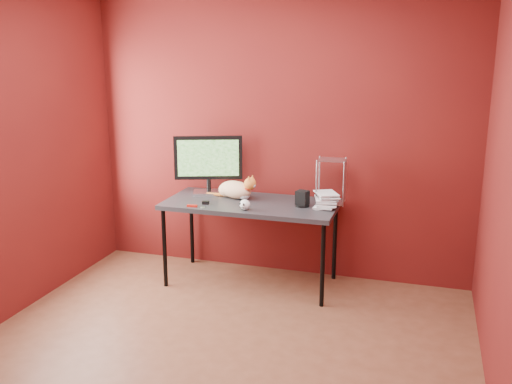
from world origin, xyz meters
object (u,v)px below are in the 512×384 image
(speaker, at_px, (302,199))
(book_stack, at_px, (319,127))
(desk, at_px, (251,208))
(cat, at_px, (236,189))
(skull_mug, at_px, (245,205))
(monitor, at_px, (208,162))

(speaker, xyz_separation_m, book_stack, (0.12, 0.04, 0.61))
(desk, xyz_separation_m, cat, (-0.17, 0.09, 0.13))
(cat, distance_m, skull_mug, 0.39)
(monitor, distance_m, speaker, 0.96)
(desk, height_order, monitor, monitor)
(monitor, xyz_separation_m, book_stack, (1.04, -0.13, 0.37))
(cat, distance_m, speaker, 0.64)
(skull_mug, xyz_separation_m, speaker, (0.43, 0.25, 0.02))
(monitor, xyz_separation_m, skull_mug, (0.49, -0.42, -0.25))
(skull_mug, height_order, book_stack, book_stack)
(desk, distance_m, cat, 0.23)
(speaker, bearing_deg, monitor, -175.15)
(book_stack, bearing_deg, cat, 175.99)
(speaker, bearing_deg, cat, -172.84)
(cat, relative_size, skull_mug, 5.07)
(book_stack, bearing_deg, desk, -176.15)
(monitor, bearing_deg, speaker, -30.50)
(desk, relative_size, book_stack, 1.11)
(skull_mug, xyz_separation_m, book_stack, (0.55, 0.29, 0.63))
(speaker, bearing_deg, skull_mug, -134.83)
(cat, bearing_deg, desk, -8.37)
(cat, xyz_separation_m, skull_mug, (0.20, -0.34, -0.04))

